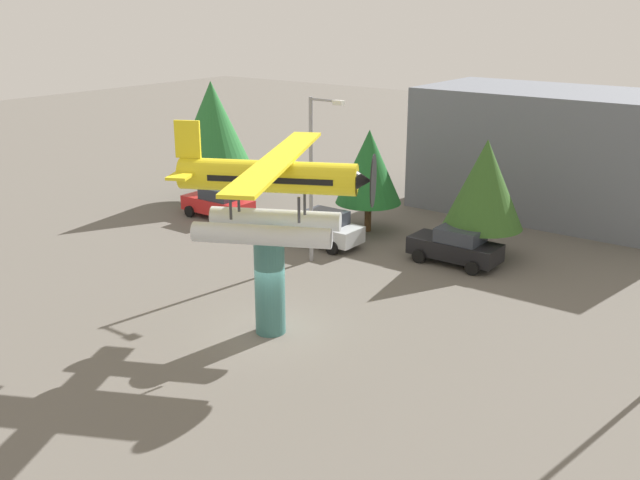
{
  "coord_description": "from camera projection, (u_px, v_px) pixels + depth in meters",
  "views": [
    {
      "loc": [
        16.26,
        -18.54,
        11.54
      ],
      "look_at": [
        0.0,
        3.0,
        2.77
      ],
      "focal_mm": 41.2,
      "sensor_mm": 36.0,
      "label": 1
    }
  ],
  "objects": [
    {
      "name": "ground_plane",
      "position": [
        271.0,
        332.0,
        26.95
      ],
      "size": [
        140.0,
        140.0,
        0.0
      ],
      "primitive_type": "plane",
      "color": "#605B54"
    },
    {
      "name": "car_near_red",
      "position": [
        219.0,
        202.0,
        40.95
      ],
      "size": [
        4.2,
        2.02,
        1.76
      ],
      "rotation": [
        0.0,
        0.0,
        3.14
      ],
      "color": "red",
      "rests_on": "ground"
    },
    {
      "name": "streetlight_primary",
      "position": [
        315.0,
        168.0,
        32.9
      ],
      "size": [
        1.84,
        0.28,
        7.6
      ],
      "color": "gray",
      "rests_on": "ground"
    },
    {
      "name": "tree_center_back",
      "position": [
        485.0,
        184.0,
        33.76
      ],
      "size": [
        3.72,
        3.72,
        5.64
      ],
      "color": "brown",
      "rests_on": "ground"
    },
    {
      "name": "tree_east",
      "position": [
        369.0,
        167.0,
        37.76
      ],
      "size": [
        3.44,
        3.44,
        5.38
      ],
      "color": "brown",
      "rests_on": "ground"
    },
    {
      "name": "display_pedestal",
      "position": [
        270.0,
        285.0,
        26.38
      ],
      "size": [
        1.1,
        1.1,
        3.69
      ],
      "primitive_type": "cylinder",
      "color": "#386B66",
      "rests_on": "ground"
    },
    {
      "name": "car_far_black",
      "position": [
        456.0,
        246.0,
        33.67
      ],
      "size": [
        4.2,
        2.02,
        1.76
      ],
      "rotation": [
        0.0,
        0.0,
        3.14
      ],
      "color": "black",
      "rests_on": "ground"
    },
    {
      "name": "floatplane_monument",
      "position": [
        271.0,
        190.0,
        25.28
      ],
      "size": [
        7.12,
        9.77,
        4.0
      ],
      "rotation": [
        0.0,
        0.0,
        0.47
      ],
      "color": "silver",
      "rests_on": "display_pedestal"
    },
    {
      "name": "storefront_building",
      "position": [
        559.0,
        153.0,
        41.16
      ],
      "size": [
        15.19,
        7.8,
        6.94
      ],
      "primitive_type": "cube",
      "color": "slate",
      "rests_on": "ground"
    },
    {
      "name": "car_mid_silver",
      "position": [
        322.0,
        228.0,
        36.34
      ],
      "size": [
        4.2,
        2.02,
        1.76
      ],
      "rotation": [
        0.0,
        0.0,
        3.14
      ],
      "color": "silver",
      "rests_on": "ground"
    },
    {
      "name": "tree_west",
      "position": [
        212.0,
        122.0,
        43.35
      ],
      "size": [
        4.28,
        4.28,
        7.18
      ],
      "color": "brown",
      "rests_on": "ground"
    }
  ]
}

